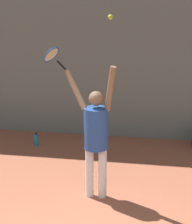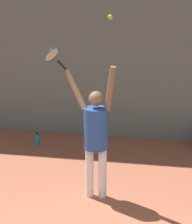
{
  "view_description": "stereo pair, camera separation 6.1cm",
  "coord_description": "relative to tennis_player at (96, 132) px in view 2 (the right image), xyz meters",
  "views": [
    {
      "loc": [
        0.76,
        -3.49,
        3.08
      ],
      "look_at": [
        -0.24,
        2.21,
        1.39
      ],
      "focal_mm": 65.0,
      "sensor_mm": 36.0,
      "label": 1
    },
    {
      "loc": [
        0.82,
        -3.48,
        3.08
      ],
      "look_at": [
        -0.24,
        2.21,
        1.39
      ],
      "focal_mm": 65.0,
      "sensor_mm": 36.0,
      "label": 2
    }
  ],
  "objects": [
    {
      "name": "tennis_racket",
      "position": [
        -0.76,
        0.38,
        1.08
      ],
      "size": [
        0.44,
        0.37,
        0.37
      ],
      "color": "black"
    },
    {
      "name": "tennis_ball",
      "position": [
        0.22,
        -0.13,
        1.71
      ],
      "size": [
        0.07,
        0.07,
        0.07
      ],
      "color": "#CCDB2D"
    },
    {
      "name": "back_wall",
      "position": [
        0.24,
        2.91,
        1.43
      ],
      "size": [
        18.0,
        0.1,
        5.0
      ],
      "color": "slate",
      "rests_on": "ground_plane"
    },
    {
      "name": "water_bottle",
      "position": [
        -1.62,
        1.96,
        -0.94
      ],
      "size": [
        0.08,
        0.08,
        0.29
      ],
      "color": "#198CCC",
      "rests_on": "ground_plane"
    },
    {
      "name": "tennis_player",
      "position": [
        0.0,
        0.0,
        0.0
      ],
      "size": [
        0.89,
        0.52,
        2.1
      ],
      "color": "white",
      "rests_on": "ground_plane"
    }
  ]
}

